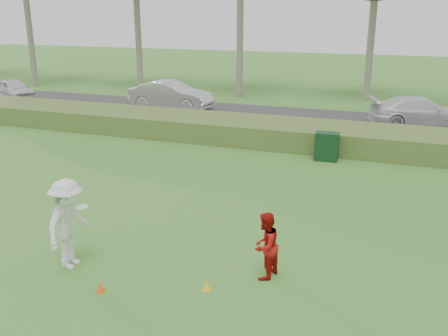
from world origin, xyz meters
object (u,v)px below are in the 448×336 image
at_px(player_red, 265,246).
at_px(cone_yellow, 207,285).
at_px(player_white, 68,224).
at_px(car_right, 420,112).
at_px(car_left, 14,90).
at_px(utility_cabinet, 327,147).
at_px(car_mid, 171,95).
at_px(cone_orange, 101,287).

distance_m(player_red, cone_yellow, 1.46).
xyz_separation_m(player_white, car_right, (7.24, 17.50, -0.26)).
bearing_deg(car_left, car_right, -62.60).
bearing_deg(utility_cabinet, cone_yellow, -96.66).
xyz_separation_m(cone_yellow, car_left, (-19.76, 16.36, 0.60)).
distance_m(utility_cabinet, car_mid, 12.23).
relative_size(cone_yellow, car_right, 0.05).
distance_m(cone_orange, car_right, 19.19).
bearing_deg(car_right, car_mid, 72.12).
bearing_deg(utility_cabinet, cone_orange, -106.51).
bearing_deg(utility_cabinet, car_left, 160.56).
height_order(player_white, cone_orange, player_white).
relative_size(utility_cabinet, car_mid, 0.23).
height_order(player_white, car_right, player_white).
distance_m(player_red, cone_orange, 3.48).
height_order(player_red, car_left, player_red).
xyz_separation_m(cone_yellow, car_right, (4.03, 17.39, 0.65)).
bearing_deg(car_mid, utility_cabinet, -123.48).
bearing_deg(cone_orange, car_left, 135.98).
bearing_deg(car_right, player_red, 150.55).
bearing_deg(player_red, player_white, -63.08).
distance_m(player_white, car_right, 18.94).
height_order(utility_cabinet, car_right, car_right).
distance_m(cone_orange, utility_cabinet, 11.28).
height_order(cone_yellow, car_left, car_left).
bearing_deg(car_right, utility_cabinet, 136.74).
xyz_separation_m(cone_orange, cone_yellow, (1.99, 0.81, 0.01)).
bearing_deg(utility_cabinet, car_mid, 142.29).
distance_m(player_white, cone_yellow, 3.34).
distance_m(car_left, car_mid, 10.53).
xyz_separation_m(cone_orange, car_mid, (-7.27, 17.98, 0.75)).
relative_size(player_red, car_right, 0.31).
bearing_deg(player_red, car_right, -177.49).
bearing_deg(car_left, utility_cabinet, -82.02).
height_order(cone_yellow, car_mid, car_mid).
relative_size(cone_orange, car_left, 0.05).
relative_size(utility_cabinet, car_right, 0.22).
distance_m(player_white, player_red, 4.30).
bearing_deg(car_mid, player_white, -159.00).
xyz_separation_m(utility_cabinet, car_mid, (-9.99, 7.04, 0.31)).
height_order(cone_orange, car_mid, car_mid).
bearing_deg(cone_yellow, cone_orange, -157.84).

